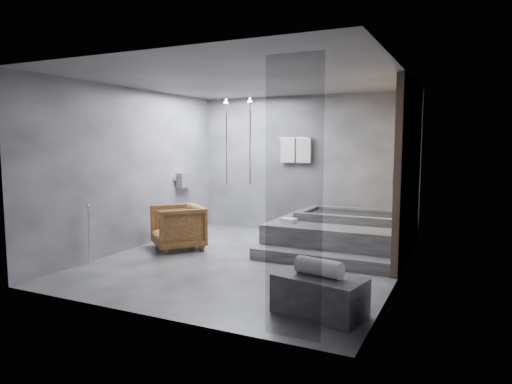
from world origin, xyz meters
The scene contains 7 objects.
room centered at (0.40, 0.24, 1.73)m, with size 5.00×5.04×2.82m.
tub_deck centered at (1.05, 1.45, 0.25)m, with size 2.20×2.00×0.50m, color #363639.
tub_step centered at (1.05, 0.27, 0.09)m, with size 2.20×0.36×0.18m, color #363639.
concrete_bench centered at (1.67, -1.68, 0.21)m, with size 0.96×0.53×0.43m, color #2E2E30.
driftwood_chair centered at (-1.52, 0.22, 0.38)m, with size 0.82×0.85×0.77m, color #422510.
rolled_towel centered at (1.66, -1.66, 0.52)m, with size 0.19×0.19×0.53m, color white.
deck_towel centered at (0.30, 0.90, 0.53)m, with size 0.26×0.19×0.07m, color white.
Camera 1 is at (3.10, -6.29, 1.87)m, focal length 32.00 mm.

